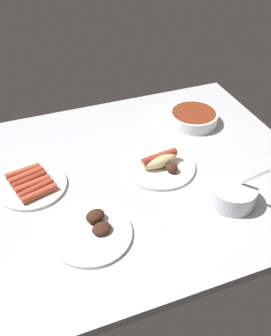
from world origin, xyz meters
TOP-DOWN VIEW (x-y plane):
  - ground_plane at (0.00, 0.00)cm, footprint 120.00×90.00cm
  - plate_hotdog_assembled at (13.02, 0.21)cm, footprint 23.30×23.30cm
  - plate_sausages at (-27.00, 4.85)cm, footprint 21.13×21.13cm
  - plate_grilled_meat at (-14.64, -19.29)cm, footprint 21.83×21.83cm
  - bowl_coleslaw at (26.29, -21.84)cm, footprint 13.42×13.42cm
  - bowl_chili at (35.28, 19.70)cm, footprint 18.09×18.09cm

SIDE VIEW (x-z plane):
  - ground_plane at x=0.00cm, z-range -3.00..0.00cm
  - plate_grilled_meat at x=-14.64cm, z-range -1.18..2.92cm
  - plate_sausages at x=-27.00cm, z-range -0.44..2.77cm
  - plate_hotdog_assembled at x=13.02cm, z-range -1.03..4.58cm
  - bowl_chili at x=35.28cm, z-range 0.23..4.76cm
  - bowl_coleslaw at x=26.29cm, z-range -4.45..11.20cm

